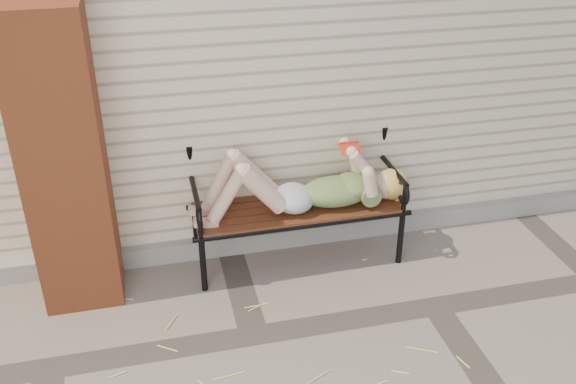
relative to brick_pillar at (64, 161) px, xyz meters
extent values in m
plane|color=#76655B|center=(2.30, -0.75, -1.00)|extent=(80.00, 80.00, 0.00)
cube|color=gray|center=(2.30, 0.22, -0.93)|extent=(8.00, 0.10, 0.15)
cube|color=#AA4E26|center=(0.00, 0.00, 0.00)|extent=(0.50, 0.50, 2.00)
cylinder|color=black|center=(0.80, -0.20, -0.78)|extent=(0.04, 0.04, 0.44)
cylinder|color=black|center=(0.80, 0.24, -0.78)|extent=(0.04, 0.04, 0.44)
cylinder|color=black|center=(2.25, -0.20, -0.78)|extent=(0.04, 0.04, 0.44)
cylinder|color=black|center=(2.25, 0.24, -0.78)|extent=(0.04, 0.04, 0.44)
cube|color=#592917|center=(1.53, 0.02, -0.56)|extent=(1.49, 0.48, 0.03)
cylinder|color=black|center=(1.53, -0.20, -0.58)|extent=(1.57, 0.04, 0.04)
cylinder|color=black|center=(1.53, 0.24, -0.58)|extent=(1.57, 0.04, 0.04)
torus|color=black|center=(1.53, 0.35, -0.07)|extent=(0.27, 0.04, 0.27)
ellipsoid|color=#0A3B4B|center=(1.80, -0.01, -0.44)|extent=(0.53, 0.30, 0.21)
ellipsoid|color=#0A3B4B|center=(1.92, -0.01, -0.41)|extent=(0.25, 0.29, 0.16)
ellipsoid|color=#99999D|center=(1.49, -0.01, -0.46)|extent=(0.29, 0.33, 0.19)
sphere|color=#DFAF96|center=(2.18, -0.01, -0.44)|extent=(0.22, 0.22, 0.22)
ellipsoid|color=gold|center=(2.23, -0.01, -0.44)|extent=(0.25, 0.25, 0.23)
cube|color=red|center=(1.88, -0.01, -0.07)|extent=(0.14, 0.02, 0.02)
cube|color=beige|center=(1.88, -0.05, -0.10)|extent=(0.14, 0.09, 0.05)
cube|color=beige|center=(1.88, 0.03, -0.10)|extent=(0.14, 0.09, 0.05)
cube|color=red|center=(1.88, -0.05, -0.09)|extent=(0.15, 0.09, 0.05)
cube|color=red|center=(1.88, 0.03, -0.09)|extent=(0.15, 0.09, 0.05)
cylinder|color=#D4C667|center=(1.77, -0.73, -0.99)|extent=(0.19, 0.02, 0.01)
cylinder|color=#D4C667|center=(2.22, -1.17, -0.99)|extent=(0.09, 0.06, 0.01)
cylinder|color=#D4C667|center=(-0.32, -0.40, -0.99)|extent=(0.05, 0.19, 0.01)
cylinder|color=#D4C667|center=(-0.40, -0.63, -0.99)|extent=(0.14, 0.07, 0.01)
cylinder|color=#D4C667|center=(0.84, -0.79, -0.99)|extent=(0.20, 0.03, 0.01)
cylinder|color=#D4C667|center=(2.17, -1.05, -0.99)|extent=(0.19, 0.08, 0.01)
cylinder|color=#D4C667|center=(0.80, -0.26, -0.99)|extent=(0.09, 0.05, 0.01)
cylinder|color=#D4C667|center=(0.65, -0.55, -0.99)|extent=(0.13, 0.03, 0.01)
cylinder|color=#D4C667|center=(-0.44, -0.81, -0.99)|extent=(0.09, 0.04, 0.01)
cylinder|color=#D4C667|center=(0.94, -0.30, -0.99)|extent=(0.01, 0.13, 0.01)
cylinder|color=#D4C667|center=(0.07, -0.64, -0.99)|extent=(0.14, 0.05, 0.01)
cylinder|color=#D4C667|center=(1.51, -0.90, -0.99)|extent=(0.02, 0.12, 0.01)
camera|label=1|loc=(0.53, -3.85, 1.78)|focal=40.00mm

